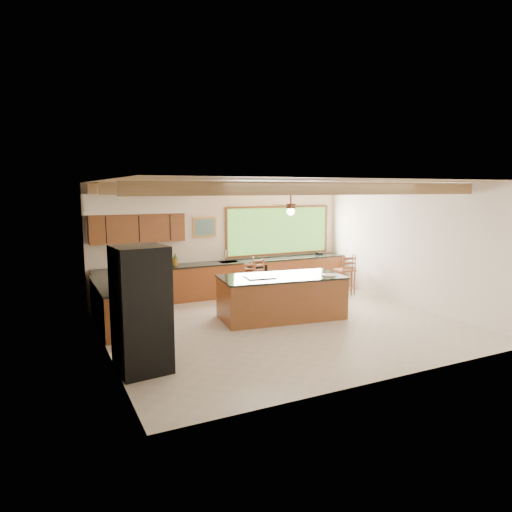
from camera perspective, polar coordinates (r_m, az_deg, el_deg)
name	(u,v)px	position (r m, az deg, el deg)	size (l,w,h in m)	color
ground	(281,323)	(9.89, 3.16, -8.40)	(7.20, 7.20, 0.00)	beige
room_shell	(261,219)	(9.99, 0.58, 4.70)	(7.27, 6.54, 3.02)	silver
counter_run	(205,284)	(11.69, -6.40, -3.48)	(7.12, 3.10, 1.25)	brown
island	(281,297)	(10.20, 3.19, -5.12)	(2.86, 1.61, 0.97)	brown
refrigerator	(141,310)	(7.34, -14.16, -6.51)	(0.85, 0.83, 2.00)	black
bar_stool_a	(256,273)	(12.06, 0.06, -2.15)	(0.41, 0.41, 1.10)	brown
bar_stool_b	(250,276)	(11.81, -0.79, -2.56)	(0.48, 0.48, 1.04)	brown
bar_stool_c	(345,271)	(12.50, 11.04, -1.83)	(0.42, 0.42, 1.14)	brown
bar_stool_d	(349,271)	(12.73, 11.55, -1.79)	(0.50, 0.50, 1.09)	brown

